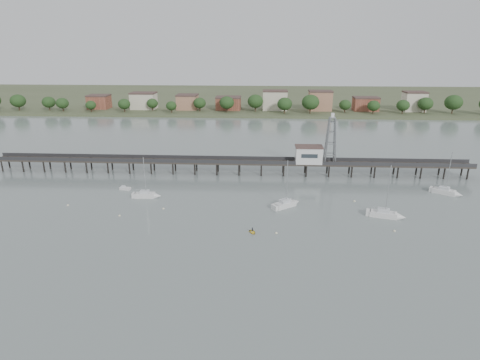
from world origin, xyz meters
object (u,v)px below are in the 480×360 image
object	(u,v)px
sailboat_c	(288,204)
sailboat_b	(149,195)
sailboat_d	(389,215)
yellow_dinghy	(252,233)
pier	(228,162)
sailboat_e	(448,192)
lattice_tower	(331,141)
white_tender	(125,188)

from	to	relation	value
sailboat_c	sailboat_b	xyz separation A→B (m)	(-37.11, 3.94, 0.01)
sailboat_d	yellow_dinghy	world-z (taller)	sailboat_d
sailboat_b	pier	bearing A→B (deg)	45.96
sailboat_e	yellow_dinghy	xyz separation A→B (m)	(-52.98, -26.27, -0.65)
sailboat_e	sailboat_d	distance (m)	26.54
pier	sailboat_e	size ratio (longest dim) A/B	11.86
lattice_tower	sailboat_c	distance (m)	31.42
sailboat_e	white_tender	xyz separation A→B (m)	(-89.66, -1.02, -0.27)
sailboat_e	sailboat_d	size ratio (longest dim) A/B	0.93
yellow_dinghy	sailboat_d	bearing A→B (deg)	-6.62
lattice_tower	sailboat_c	xyz separation A→B (m)	(-14.05, -26.09, -10.46)
sailboat_e	sailboat_d	world-z (taller)	sailboat_d
sailboat_c	sailboat_b	bearing A→B (deg)	136.32
sailboat_b	sailboat_e	distance (m)	81.59
lattice_tower	yellow_dinghy	xyz separation A→B (m)	(-22.82, -41.79, -11.10)
sailboat_e	lattice_tower	bearing A→B (deg)	-173.40
pier	sailboat_c	xyz separation A→B (m)	(17.45, -26.09, -3.15)
sailboat_c	yellow_dinghy	bearing A→B (deg)	-156.80
white_tender	sailboat_d	bearing A→B (deg)	1.64
pier	sailboat_d	distance (m)	51.99
sailboat_b	sailboat_d	distance (m)	61.31
sailboat_e	sailboat_b	bearing A→B (deg)	-141.51
sailboat_c	lattice_tower	bearing A→B (deg)	24.08
sailboat_c	sailboat_b	world-z (taller)	sailboat_c
sailboat_b	sailboat_d	bearing A→B (deg)	-11.69
yellow_dinghy	sailboat_b	bearing A→B (deg)	121.72
sailboat_c	white_tender	xyz separation A→B (m)	(-45.45, 9.55, -0.27)
sailboat_d	sailboat_c	bearing A→B (deg)	-178.00
sailboat_e	white_tender	size ratio (longest dim) A/B	3.81
sailboat_b	yellow_dinghy	world-z (taller)	sailboat_b
sailboat_b	yellow_dinghy	size ratio (longest dim) A/B	5.14
sailboat_b	white_tender	distance (m)	10.05
sailboat_c	white_tender	world-z (taller)	sailboat_c
lattice_tower	sailboat_d	bearing A→B (deg)	-73.70
sailboat_c	sailboat_b	size ratio (longest dim) A/B	1.10
pier	white_tender	bearing A→B (deg)	-149.43
sailboat_b	sailboat_d	world-z (taller)	sailboat_d
lattice_tower	white_tender	bearing A→B (deg)	-164.47
sailboat_b	white_tender	world-z (taller)	sailboat_b
pier	sailboat_c	bearing A→B (deg)	-56.22
white_tender	yellow_dinghy	distance (m)	44.53
sailboat_c	sailboat_e	size ratio (longest dim) A/B	1.02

